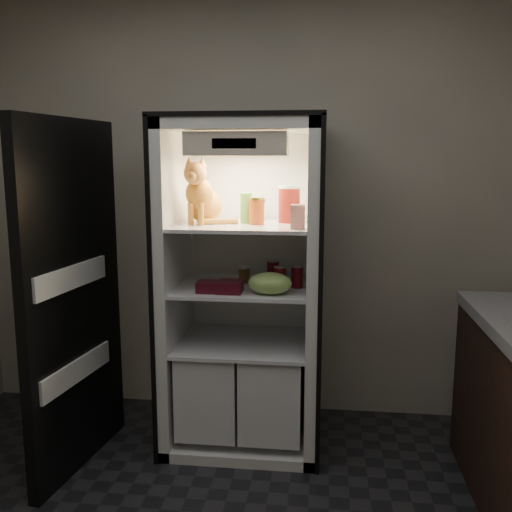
{
  "coord_description": "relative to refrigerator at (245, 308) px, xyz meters",
  "views": [
    {
      "loc": [
        0.45,
        -1.79,
        1.65
      ],
      "look_at": [
        0.07,
        1.32,
        1.11
      ],
      "focal_mm": 40.0,
      "sensor_mm": 36.0,
      "label": 1
    }
  ],
  "objects": [
    {
      "name": "room_shell",
      "position": [
        0.0,
        -1.38,
        0.83
      ],
      "size": [
        3.6,
        3.6,
        3.6
      ],
      "color": "white",
      "rests_on": "floor"
    },
    {
      "name": "refrigerator",
      "position": [
        0.0,
        0.0,
        0.0
      ],
      "size": [
        0.9,
        0.72,
        1.88
      ],
      "color": "white",
      "rests_on": "floor"
    },
    {
      "name": "fridge_door",
      "position": [
        -0.85,
        -0.41,
        0.12
      ],
      "size": [
        0.17,
        0.87,
        1.85
      ],
      "rotation": [
        0.0,
        0.0,
        -0.13
      ],
      "color": "black",
      "rests_on": "floor"
    },
    {
      "name": "tabby_cat",
      "position": [
        -0.23,
        -0.07,
        0.64
      ],
      "size": [
        0.31,
        0.36,
        0.37
      ],
      "rotation": [
        0.0,
        0.0,
        -0.13
      ],
      "color": "orange",
      "rests_on": "refrigerator"
    },
    {
      "name": "parmesan_shaker",
      "position": [
        0.01,
        -0.04,
        0.58
      ],
      "size": [
        0.07,
        0.07,
        0.17
      ],
      "color": "#268E36",
      "rests_on": "refrigerator"
    },
    {
      "name": "mayo_tub",
      "position": [
        0.06,
        0.12,
        0.56
      ],
      "size": [
        0.09,
        0.09,
        0.13
      ],
      "color": "white",
      "rests_on": "refrigerator"
    },
    {
      "name": "salsa_jar",
      "position": [
        0.08,
        -0.1,
        0.57
      ],
      "size": [
        0.08,
        0.08,
        0.15
      ],
      "color": "maroon",
      "rests_on": "refrigerator"
    },
    {
      "name": "pepper_jar",
      "position": [
        0.25,
        0.02,
        0.6
      ],
      "size": [
        0.12,
        0.12,
        0.21
      ],
      "color": "maroon",
      "rests_on": "refrigerator"
    },
    {
      "name": "cream_carton",
      "position": [
        0.31,
        -0.26,
        0.56
      ],
      "size": [
        0.07,
        0.07,
        0.12
      ],
      "primitive_type": "cube",
      "color": "silver",
      "rests_on": "refrigerator"
    },
    {
      "name": "soda_can_a",
      "position": [
        0.16,
        0.03,
        0.21
      ],
      "size": [
        0.07,
        0.07,
        0.13
      ],
      "color": "black",
      "rests_on": "refrigerator"
    },
    {
      "name": "soda_can_b",
      "position": [
        0.3,
        -0.09,
        0.21
      ],
      "size": [
        0.07,
        0.07,
        0.12
      ],
      "color": "black",
      "rests_on": "refrigerator"
    },
    {
      "name": "soda_can_c",
      "position": [
        0.21,
        -0.14,
        0.21
      ],
      "size": [
        0.07,
        0.07,
        0.13
      ],
      "color": "black",
      "rests_on": "refrigerator"
    },
    {
      "name": "condiment_jar",
      "position": [
        -0.0,
        0.01,
        0.19
      ],
      "size": [
        0.07,
        0.07,
        0.09
      ],
      "color": "#553F18",
      "rests_on": "refrigerator"
    },
    {
      "name": "grape_bag",
      "position": [
        0.17,
        -0.26,
        0.21
      ],
      "size": [
        0.23,
        0.17,
        0.12
      ],
      "primitive_type": "ellipsoid",
      "color": "#92B956",
      "rests_on": "refrigerator"
    },
    {
      "name": "berry_box_left",
      "position": [
        -0.16,
        -0.25,
        0.18
      ],
      "size": [
        0.12,
        0.12,
        0.06
      ],
      "primitive_type": "cube",
      "color": "#4C0C19",
      "rests_on": "refrigerator"
    },
    {
      "name": "berry_box_right",
      "position": [
        -0.04,
        -0.25,
        0.18
      ],
      "size": [
        0.13,
        0.13,
        0.06
      ],
      "primitive_type": "cube",
      "color": "#4C0C19",
      "rests_on": "refrigerator"
    }
  ]
}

